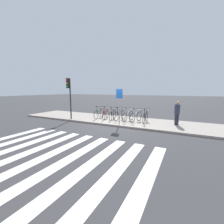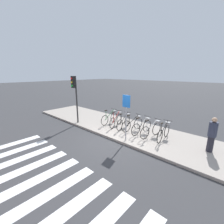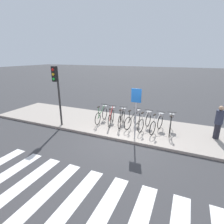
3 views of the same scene
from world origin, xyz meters
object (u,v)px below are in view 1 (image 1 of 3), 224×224
(parked_bicycle_4, at_px, (129,115))
(parked_bicycle_6, at_px, (146,116))
(parked_bicycle_1, at_px, (106,113))
(parked_bicycle_3, at_px, (121,114))
(parked_bicycle_0, at_px, (100,113))
(traffic_light, at_px, (69,90))
(pedestrian, at_px, (177,113))
(sign_post, at_px, (119,101))
(parked_bicycle_2, at_px, (113,114))
(parked_bicycle_5, at_px, (137,116))

(parked_bicycle_4, relative_size, parked_bicycle_6, 0.99)
(parked_bicycle_1, relative_size, parked_bicycle_3, 1.00)
(parked_bicycle_1, distance_m, parked_bicycle_3, 1.26)
(parked_bicycle_0, bearing_deg, parked_bicycle_3, -0.10)
(parked_bicycle_1, distance_m, parked_bicycle_4, 1.92)
(parked_bicycle_6, height_order, traffic_light, traffic_light)
(parked_bicycle_6, bearing_deg, pedestrian, 3.99)
(parked_bicycle_6, bearing_deg, traffic_light, -165.17)
(parked_bicycle_6, relative_size, sign_post, 0.70)
(pedestrian, bearing_deg, traffic_light, -167.96)
(parked_bicycle_2, xyz_separation_m, traffic_light, (-3.06, -1.44, 1.84))
(parked_bicycle_1, bearing_deg, parked_bicycle_0, 172.70)
(parked_bicycle_1, xyz_separation_m, parked_bicycle_3, (1.26, 0.08, 0.00))
(traffic_light, xyz_separation_m, sign_post, (4.21, 0.06, -0.69))
(traffic_light, relative_size, sign_post, 1.35)
(parked_bicycle_2, distance_m, traffic_light, 3.85)
(pedestrian, relative_size, traffic_light, 0.49)
(parked_bicycle_4, xyz_separation_m, parked_bicycle_5, (0.62, -0.06, 0.00))
(parked_bicycle_4, bearing_deg, pedestrian, 3.27)
(parked_bicycle_3, bearing_deg, parked_bicycle_6, -0.14)
(parked_bicycle_6, relative_size, pedestrian, 1.05)
(parked_bicycle_2, height_order, parked_bicycle_6, same)
(parked_bicycle_3, relative_size, sign_post, 0.69)
(parked_bicycle_1, relative_size, parked_bicycle_2, 0.99)
(pedestrian, relative_size, sign_post, 0.67)
(parked_bicycle_2, height_order, sign_post, sign_post)
(parked_bicycle_0, height_order, parked_bicycle_3, same)
(parked_bicycle_2, bearing_deg, parked_bicycle_0, 177.45)
(parked_bicycle_1, height_order, traffic_light, traffic_light)
(parked_bicycle_1, bearing_deg, parked_bicycle_6, 1.32)
(pedestrian, distance_m, sign_post, 3.85)
(parked_bicycle_0, distance_m, parked_bicycle_5, 3.17)
(parked_bicycle_3, height_order, pedestrian, pedestrian)
(traffic_light, distance_m, sign_post, 4.27)
(parked_bicycle_0, distance_m, parked_bicycle_2, 1.25)
(parked_bicycle_2, relative_size, sign_post, 0.70)
(parked_bicycle_2, xyz_separation_m, parked_bicycle_3, (0.65, 0.05, 0.00))
(parked_bicycle_5, xyz_separation_m, parked_bicycle_6, (0.63, 0.10, 0.00))
(pedestrian, xyz_separation_m, traffic_light, (-7.63, -1.63, 1.47))
(traffic_light, bearing_deg, parked_bicycle_6, 14.83)
(parked_bicycle_6, bearing_deg, parked_bicycle_3, 179.86)
(parked_bicycle_0, relative_size, pedestrian, 1.05)
(parked_bicycle_3, xyz_separation_m, pedestrian, (3.93, 0.14, 0.37))
(parked_bicycle_1, relative_size, sign_post, 0.69)
(parked_bicycle_3, xyz_separation_m, parked_bicycle_5, (1.28, -0.11, 0.00))
(parked_bicycle_1, height_order, parked_bicycle_5, same)
(traffic_light, height_order, sign_post, traffic_light)
(parked_bicycle_6, height_order, sign_post, sign_post)
(parked_bicycle_0, height_order, traffic_light, traffic_light)
(traffic_light, bearing_deg, sign_post, 0.76)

